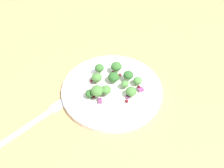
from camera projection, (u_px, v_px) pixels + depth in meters
ground_plane at (104, 92)px, 64.41cm from camera, size 180.00×180.00×2.00cm
plate at (112, 89)px, 62.71cm from camera, size 24.92×24.92×1.70cm
dressing_pool at (112, 88)px, 62.39cm from camera, size 14.45×14.45×0.20cm
broccoli_floret_0 at (90, 93)px, 59.40cm from camera, size 2.12×2.12×2.14cm
broccoli_floret_1 at (114, 77)px, 62.52cm from camera, size 2.84×2.84×2.87cm
broccoli_floret_2 at (138, 81)px, 62.06cm from camera, size 2.19×2.19×2.21cm
broccoli_floret_3 at (99, 68)px, 64.32cm from camera, size 2.39×2.39×2.42cm
broccoli_floret_4 at (105, 90)px, 59.20cm from camera, size 2.41×2.41×2.44cm
broccoli_floret_5 at (131, 92)px, 59.47cm from camera, size 2.59×2.59×2.62cm
broccoli_floret_6 at (125, 84)px, 61.16cm from camera, size 1.93×1.93×1.96cm
broccoli_floret_7 at (97, 78)px, 62.42cm from camera, size 2.58×2.58×2.61cm
broccoli_floret_8 at (128, 75)px, 62.76cm from camera, size 2.52×2.52×2.56cm
broccoli_floret_9 at (97, 91)px, 58.39cm from camera, size 2.91×2.91×2.94cm
broccoli_floret_10 at (116, 67)px, 64.76cm from camera, size 2.83×2.83×2.86cm
cranberry_0 at (93, 96)px, 59.96cm from camera, size 0.87×0.87×0.87cm
cranberry_1 at (92, 81)px, 62.94cm from camera, size 0.71×0.71×0.71cm
cranberry_2 at (139, 87)px, 61.62cm from camera, size 0.84×0.84×0.84cm
cranberry_3 at (127, 101)px, 59.03cm from camera, size 0.85×0.85×0.85cm
cranberry_4 at (120, 75)px, 64.99cm from camera, size 0.77×0.77×0.77cm
cranberry_5 at (113, 72)px, 65.05cm from camera, size 0.78×0.78×0.78cm
cranberry_6 at (93, 77)px, 64.06cm from camera, size 0.90×0.90×0.90cm
onion_bit_0 at (101, 91)px, 61.17cm from camera, size 1.52×1.35×0.46cm
onion_bit_1 at (141, 90)px, 61.41cm from camera, size 1.55×1.33×0.58cm
onion_bit_2 at (128, 97)px, 59.88cm from camera, size 1.01×1.01×0.59cm
onion_bit_3 at (100, 101)px, 58.97cm from camera, size 1.13×1.48×0.46cm
fork at (35, 121)px, 56.85cm from camera, size 16.94×11.00×0.50cm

